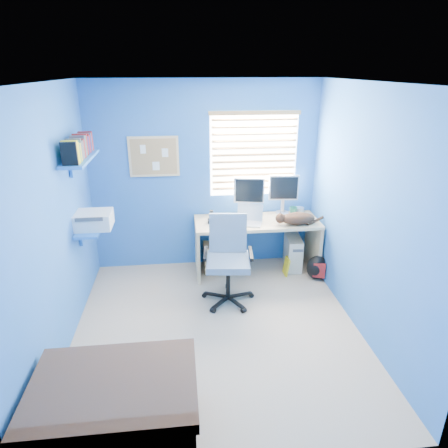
{
  "coord_description": "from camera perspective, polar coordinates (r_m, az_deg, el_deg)",
  "views": [
    {
      "loc": [
        -0.33,
        -3.56,
        2.62
      ],
      "look_at": [
        0.15,
        0.65,
        0.95
      ],
      "focal_mm": 32.0,
      "sensor_mm": 36.0,
      "label": 1
    }
  ],
  "objects": [
    {
      "name": "monitor_left",
      "position": [
        5.31,
        3.54,
        3.82
      ],
      "size": [
        0.42,
        0.2,
        0.54
      ],
      "primitive_type": "cube",
      "rotation": [
        0.0,
        0.0,
        -0.2
      ],
      "color": "silver",
      "rests_on": "desk"
    },
    {
      "name": "phone",
      "position": [
        5.15,
        -1.83,
        1.1
      ],
      "size": [
        0.1,
        0.11,
        0.17
      ],
      "primitive_type": "cube",
      "rotation": [
        0.0,
        0.0,
        -0.05
      ],
      "color": "black",
      "rests_on": "desk"
    },
    {
      "name": "desk",
      "position": [
        5.4,
        4.62,
        -3.17
      ],
      "size": [
        1.62,
        0.65,
        0.74
      ],
      "primitive_type": "cube",
      "color": "tan",
      "rests_on": "floor"
    },
    {
      "name": "ceiling",
      "position": [
        3.58,
        -1.29,
        19.6
      ],
      "size": [
        3.0,
        3.2,
        0.0
      ],
      "primitive_type": "cube",
      "color": "white",
      "rests_on": "wall_back"
    },
    {
      "name": "cd_spindle",
      "position": [
        5.63,
        10.7,
        1.99
      ],
      "size": [
        0.13,
        0.13,
        0.07
      ],
      "primitive_type": "cylinder",
      "color": "silver",
      "rests_on": "desk"
    },
    {
      "name": "bed_corner",
      "position": [
        3.32,
        -15.09,
        -24.44
      ],
      "size": [
        1.13,
        0.81,
        0.55
      ],
      "primitive_type": "cube",
      "color": "#4A3023",
      "rests_on": "floor"
    },
    {
      "name": "office_chair",
      "position": [
        4.74,
        0.58,
        -6.66
      ],
      "size": [
        0.66,
        0.66,
        1.03
      ],
      "color": "black",
      "rests_on": "floor"
    },
    {
      "name": "floor",
      "position": [
        4.43,
        -1.02,
        -14.74
      ],
      "size": [
        3.0,
        3.2,
        0.0
      ],
      "primitive_type": "cube",
      "color": "tan",
      "rests_on": "ground"
    },
    {
      "name": "wall_right",
      "position": [
        4.23,
        19.55,
        1.33
      ],
      "size": [
        0.01,
        3.2,
        2.5
      ],
      "primitive_type": "cube",
      "color": "blue",
      "rests_on": "ground"
    },
    {
      "name": "mug",
      "position": [
        5.54,
        9.85,
        1.9
      ],
      "size": [
        0.1,
        0.09,
        0.1
      ],
      "primitive_type": "imported",
      "color": "#1C674E",
      "rests_on": "desk"
    },
    {
      "name": "monitor_right",
      "position": [
        5.48,
        8.44,
        4.19
      ],
      "size": [
        0.41,
        0.16,
        0.54
      ],
      "primitive_type": "cube",
      "rotation": [
        0.0,
        0.0,
        -0.09
      ],
      "color": "silver",
      "rests_on": "desk"
    },
    {
      "name": "laptop",
      "position": [
        5.1,
        3.55,
        1.15
      ],
      "size": [
        0.39,
        0.35,
        0.22
      ],
      "primitive_type": "cube",
      "rotation": [
        0.0,
        0.0,
        -0.32
      ],
      "color": "silver",
      "rests_on": "desk"
    },
    {
      "name": "tower_pc",
      "position": [
        5.63,
        9.82,
        -4.02
      ],
      "size": [
        0.23,
        0.46,
        0.45
      ],
      "primitive_type": "cube",
      "rotation": [
        0.0,
        0.0,
        -0.09
      ],
      "color": "beige",
      "rests_on": "floor"
    },
    {
      "name": "corkboard",
      "position": [
        5.26,
        -9.98,
        9.46
      ],
      "size": [
        0.64,
        0.02,
        0.52
      ],
      "color": "tan",
      "rests_on": "ground"
    },
    {
      "name": "yellow_book",
      "position": [
        5.46,
        8.9,
        -5.99
      ],
      "size": [
        0.03,
        0.17,
        0.24
      ],
      "primitive_type": "cube",
      "color": "yellow",
      "rests_on": "floor"
    },
    {
      "name": "wall_front",
      "position": [
        2.41,
        2.53,
        -13.09
      ],
      "size": [
        3.0,
        0.01,
        2.5
      ],
      "primitive_type": "cube",
      "color": "blue",
      "rests_on": "ground"
    },
    {
      "name": "wall_back",
      "position": [
        5.35,
        -2.76,
        6.65
      ],
      "size": [
        3.0,
        0.01,
        2.5
      ],
      "primitive_type": "cube",
      "color": "blue",
      "rests_on": "ground"
    },
    {
      "name": "wall_shelves",
      "position": [
        4.59,
        -19.25,
        5.32
      ],
      "size": [
        0.42,
        0.9,
        1.05
      ],
      "color": "blue",
      "rests_on": "ground"
    },
    {
      "name": "backpack",
      "position": [
        5.42,
        13.16,
        -6.05
      ],
      "size": [
        0.34,
        0.3,
        0.33
      ],
      "primitive_type": "ellipsoid",
      "rotation": [
        0.0,
        0.0,
        -0.38
      ],
      "color": "black",
      "rests_on": "floor"
    },
    {
      "name": "cat",
      "position": [
        5.18,
        10.52,
        0.78
      ],
      "size": [
        0.44,
        0.23,
        0.16
      ],
      "primitive_type": "ellipsoid",
      "rotation": [
        0.0,
        0.0,
        -0.0
      ],
      "color": "black",
      "rests_on": "desk"
    },
    {
      "name": "drawer_boxes",
      "position": [
        5.45,
        -1.01,
        -4.79
      ],
      "size": [
        0.35,
        0.28,
        0.41
      ],
      "primitive_type": "cube",
      "color": "tan",
      "rests_on": "floor"
    },
    {
      "name": "wall_left",
      "position": [
        3.99,
        -23.12,
        -0.36
      ],
      "size": [
        0.01,
        3.2,
        2.5
      ],
      "primitive_type": "cube",
      "color": "blue",
      "rests_on": "ground"
    },
    {
      "name": "window_blinds",
      "position": [
        5.33,
        4.3,
        9.87
      ],
      "size": [
        1.15,
        0.05,
        1.1
      ],
      "color": "white",
      "rests_on": "ground"
    }
  ]
}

